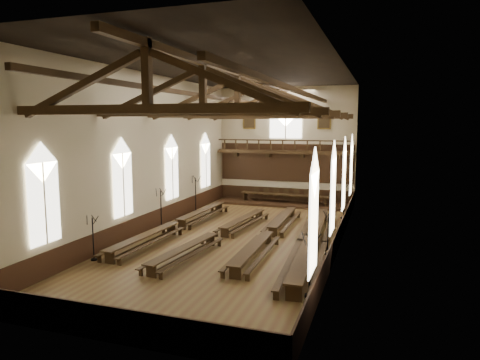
% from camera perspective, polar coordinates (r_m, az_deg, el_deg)
% --- Properties ---
extents(ground, '(26.00, 26.00, 0.00)m').
position_cam_1_polar(ground, '(26.03, -0.32, -7.77)').
color(ground, brown).
rests_on(ground, ground).
extents(room_walls, '(26.00, 26.00, 26.00)m').
position_cam_1_polar(room_walls, '(25.10, -0.33, 6.60)').
color(room_walls, '#BCA98E').
rests_on(room_walls, ground).
extents(wainscot_band, '(12.00, 26.00, 1.20)m').
position_cam_1_polar(wainscot_band, '(25.87, -0.32, -6.49)').
color(wainscot_band, '#311A0E').
rests_on(wainscot_band, ground).
extents(side_windows, '(11.85, 19.80, 4.50)m').
position_cam_1_polar(side_windows, '(25.29, -0.33, 0.43)').
color(side_windows, white).
rests_on(side_windows, room_walls).
extents(end_window, '(2.80, 0.12, 3.80)m').
position_cam_1_polar(end_window, '(37.53, 6.12, 8.05)').
color(end_window, white).
rests_on(end_window, room_walls).
extents(minstrels_gallery, '(11.80, 1.24, 3.70)m').
position_cam_1_polar(minstrels_gallery, '(37.42, 5.97, 2.97)').
color(minstrels_gallery, '#332410').
rests_on(minstrels_gallery, room_walls).
extents(portraits, '(7.75, 0.09, 1.45)m').
position_cam_1_polar(portraits, '(37.53, 6.11, 7.87)').
color(portraits, brown).
rests_on(portraits, room_walls).
extents(roof_trusses, '(11.70, 25.70, 2.80)m').
position_cam_1_polar(roof_trusses, '(25.13, -0.33, 10.60)').
color(roof_trusses, '#332410').
rests_on(roof_trusses, room_walls).
extents(refectory_row_a, '(1.71, 14.16, 0.72)m').
position_cam_1_polar(refectory_row_a, '(27.70, -8.42, -5.79)').
color(refectory_row_a, '#332410').
rests_on(refectory_row_a, ground).
extents(refectory_row_b, '(1.97, 13.71, 0.66)m').
position_cam_1_polar(refectory_row_b, '(25.27, -2.92, -7.11)').
color(refectory_row_b, '#332410').
rests_on(refectory_row_b, ground).
extents(refectory_row_c, '(1.54, 13.92, 0.70)m').
position_cam_1_polar(refectory_row_c, '(25.45, 4.00, -6.97)').
color(refectory_row_c, '#332410').
rests_on(refectory_row_c, ground).
extents(refectory_row_d, '(2.14, 15.19, 0.82)m').
position_cam_1_polar(refectory_row_d, '(24.00, 9.54, -7.72)').
color(refectory_row_d, '#332410').
rests_on(refectory_row_d, ground).
extents(dais, '(11.40, 2.83, 0.19)m').
position_cam_1_polar(dais, '(36.65, 5.89, -3.14)').
color(dais, '#311A0E').
rests_on(dais, ground).
extents(high_table, '(7.70, 1.31, 0.72)m').
position_cam_1_polar(high_table, '(36.52, 5.91, -2.06)').
color(high_table, '#332410').
rests_on(high_table, dais).
extents(high_chairs, '(5.91, 0.52, 1.06)m').
position_cam_1_polar(high_chairs, '(37.25, 6.16, -1.92)').
color(high_chairs, '#332410').
rests_on(high_chairs, dais).
extents(candelabrum_left_near, '(0.67, 0.70, 2.33)m').
position_cam_1_polar(candelabrum_left_near, '(23.04, -18.95, -8.41)').
color(candelabrum_left_near, black).
rests_on(candelabrum_left_near, ground).
extents(candelabrum_left_mid, '(0.78, 0.81, 2.68)m').
position_cam_1_polar(candelabrum_left_mid, '(28.66, -10.46, -4.78)').
color(candelabrum_left_mid, black).
rests_on(candelabrum_left_mid, ground).
extents(candelabrum_left_far, '(0.78, 0.89, 2.88)m').
position_cam_1_polar(candelabrum_left_far, '(33.42, -5.93, -2.82)').
color(candelabrum_left_far, black).
rests_on(candelabrum_left_far, ground).
extents(candelabrum_right_near, '(0.79, 0.79, 2.66)m').
position_cam_1_polar(candelabrum_right_near, '(17.64, 9.25, -12.70)').
color(candelabrum_right_near, black).
rests_on(candelabrum_right_near, ground).
extents(candelabrum_right_mid, '(0.70, 0.68, 2.34)m').
position_cam_1_polar(candelabrum_right_mid, '(23.20, 11.62, -8.03)').
color(candelabrum_right_mid, black).
rests_on(candelabrum_right_mid, ground).
extents(candelabrum_right_far, '(0.81, 0.84, 2.79)m').
position_cam_1_polar(candelabrum_right_far, '(31.96, 13.62, -3.53)').
color(candelabrum_right_far, black).
rests_on(candelabrum_right_far, ground).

